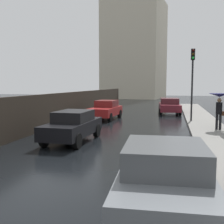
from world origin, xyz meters
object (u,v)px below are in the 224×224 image
Objects in this scene: car_red_near_kerb at (106,110)px; car_maroon_behind_camera at (169,106)px; pedestrian_with_umbrella_near at (219,101)px; traffic_light at (193,72)px; car_grey_mid_road at (165,180)px; car_black_far_ahead at (73,126)px.

car_maroon_behind_camera is at bearing -128.32° from car_red_near_kerb.
pedestrian_with_umbrella_near is (7.51, -4.10, 1.04)m from car_red_near_kerb.
car_maroon_behind_camera is at bearing 104.96° from traffic_light.
pedestrian_with_umbrella_near is at bearing 155.80° from car_red_near_kerb.
car_red_near_kerb is 0.91× the size of car_maroon_behind_camera.
car_black_far_ahead is (-4.39, 6.56, -0.04)m from car_grey_mid_road.
traffic_light reaches higher than car_maroon_behind_camera.
car_red_near_kerb is at bearing -136.95° from car_maroon_behind_camera.
car_red_near_kerb is 6.88m from traffic_light.
traffic_light is at bearing 125.56° from pedestrian_with_umbrella_near.
traffic_light reaches higher than car_grey_mid_road.
car_red_near_kerb is 8.62m from pedestrian_with_umbrella_near.
car_maroon_behind_camera is (-0.13, 19.94, -0.05)m from car_grey_mid_road.
car_black_far_ahead is 14.04m from car_maroon_behind_camera.
traffic_light is (-1.26, 3.42, 1.74)m from pedestrian_with_umbrella_near.
car_maroon_behind_camera is 2.18× the size of pedestrian_with_umbrella_near.
car_maroon_behind_camera is 9.67m from pedestrian_with_umbrella_near.
car_black_far_ahead is 8.27m from pedestrian_with_umbrella_near.
car_red_near_kerb is 0.81× the size of traffic_light.
traffic_light is at bearing 81.37° from car_grey_mid_road.
pedestrian_with_umbrella_near reaches higher than car_grey_mid_road.
pedestrian_with_umbrella_near reaches higher than car_maroon_behind_camera.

